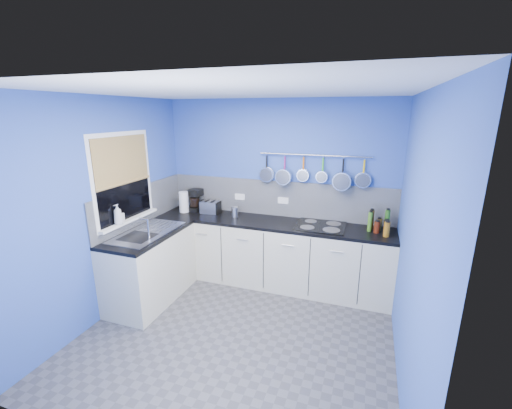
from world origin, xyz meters
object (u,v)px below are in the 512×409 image
Objects in this scene: soap_bottle_a at (118,214)px; toaster at (210,207)px; soap_bottle_b at (120,216)px; coffee_maker at (195,200)px; hob at (321,226)px; canister at (235,212)px; paper_towel at (184,202)px.

toaster is at bearing 63.77° from soap_bottle_a.
coffee_maker is (0.33, 1.19, -0.07)m from soap_bottle_b.
soap_bottle_a is 2.49m from hob.
soap_bottle_b is 1.50m from canister.
toaster is at bearing 0.72° from coffee_maker.
coffee_maker is 0.27m from toaster.
paper_towel is 0.17m from coffee_maker.
coffee_maker is at bearing 168.44° from toaster.
canister is at bearing 0.08° from coffee_maker.
canister is 0.23× the size of hob.
soap_bottle_b is 0.64× the size of toaster.
soap_bottle_a is 0.74× the size of coffee_maker.
toaster is 1.61m from hob.
hob is (1.20, -0.01, -0.06)m from canister.
soap_bottle_b is 1.10m from paper_towel.
soap_bottle_a reaches higher than soap_bottle_b.
soap_bottle_a is at bearing -100.35° from paper_towel.
soap_bottle_a reaches higher than paper_towel.
paper_towel is 0.93× the size of coffee_maker.
paper_towel is 2.16× the size of canister.
coffee_maker is 0.68m from canister.
toaster is at bearing 11.67° from paper_towel.
soap_bottle_b is at bearing 90.00° from soap_bottle_a.
paper_towel is (0.20, 1.12, -0.12)m from soap_bottle_a.
soap_bottle_a is 1.34m from toaster.
coffee_maker is at bearing 177.01° from hob.
soap_bottle_b is 2.47m from hob.
coffee_maker is (0.13, 0.11, 0.01)m from paper_towel.
soap_bottle_b is 0.57× the size of paper_towel.
soap_bottle_b reaches higher than hob.
soap_bottle_b is 1.31m from toaster.
soap_bottle_a reaches higher than canister.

